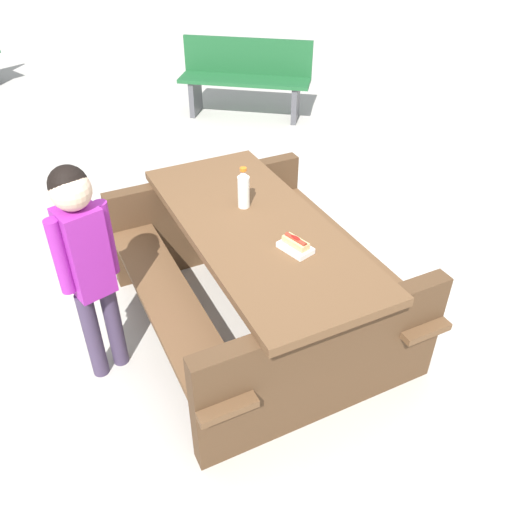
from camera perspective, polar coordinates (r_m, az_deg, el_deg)
The scene contains 6 objects.
ground_plane at distance 3.43m, azimuth 0.00°, elevation -7.12°, with size 30.00×30.00×0.00m, color #B7B2A8.
picnic_table at distance 3.14m, azimuth 0.00°, elevation -1.18°, with size 2.14×1.88×0.75m.
soda_bottle at distance 3.07m, azimuth -1.36°, elevation 7.28°, with size 0.07×0.07×0.25m.
hotdog_tray at distance 2.74m, azimuth 4.31°, elevation 1.17°, with size 0.18×0.12×0.08m.
child_in_coat at distance 2.75m, azimuth -18.06°, elevation 0.41°, with size 0.20×0.32×1.29m.
park_bench_near at distance 6.42m, azimuth -1.12°, elevation 18.87°, with size 1.45×1.21×0.85m.
Camera 1 is at (1.81, -1.72, 2.34)m, focal length 36.90 mm.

